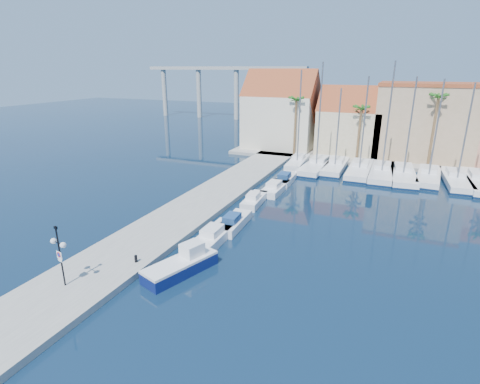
{
  "coord_description": "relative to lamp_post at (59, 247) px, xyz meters",
  "views": [
    {
      "loc": [
        9.76,
        -17.29,
        14.15
      ],
      "look_at": [
        -3.44,
        13.43,
        3.0
      ],
      "focal_mm": 28.0,
      "sensor_mm": 36.0,
      "label": 1
    }
  ],
  "objects": [
    {
      "name": "sailboat_5",
      "position": [
        20.1,
        37.77,
        -2.71
      ],
      "size": [
        3.88,
        11.66,
        13.14
      ],
      "rotation": [
        0.0,
        0.0,
        0.08
      ],
      "color": "white",
      "rests_on": "ground"
    },
    {
      "name": "motorboat_west_3",
      "position": [
        6.18,
        25.6,
        -2.78
      ],
      "size": [
        2.03,
        6.1,
        1.4
      ],
      "rotation": [
        0.0,
        0.0,
        -0.01
      ],
      "color": "white",
      "rests_on": "ground"
    },
    {
      "name": "lamp_post",
      "position": [
        0.0,
        0.0,
        0.0
      ],
      "size": [
        1.42,
        0.58,
        4.24
      ],
      "rotation": [
        0.0,
        0.0,
        -0.18
      ],
      "color": "black",
      "rests_on": "quay_west"
    },
    {
      "name": "motorboat_west_0",
      "position": [
        5.54,
        10.94,
        -2.78
      ],
      "size": [
        2.01,
        6.05,
        1.4
      ],
      "rotation": [
        0.0,
        0.0,
        0.01
      ],
      "color": "white",
      "rests_on": "ground"
    },
    {
      "name": "ground",
      "position": [
        9.33,
        2.13,
        -3.29
      ],
      "size": [
        260.0,
        260.0,
        0.0
      ],
      "primitive_type": "plane",
      "color": "black",
      "rests_on": "ground"
    },
    {
      "name": "motorboat_west_4",
      "position": [
        6.16,
        29.7,
        -2.78
      ],
      "size": [
        2.16,
        6.06,
        1.4
      ],
      "rotation": [
        0.0,
        0.0,
        0.04
      ],
      "color": "white",
      "rests_on": "ground"
    },
    {
      "name": "motorboat_west_2",
      "position": [
        5.41,
        20.6,
        -2.78
      ],
      "size": [
        1.95,
        5.19,
        1.4
      ],
      "rotation": [
        0.0,
        0.0,
        0.06
      ],
      "color": "white",
      "rests_on": "ground"
    },
    {
      "name": "viaduct",
      "position": [
        -29.74,
        84.13,
        6.96
      ],
      "size": [
        48.0,
        2.2,
        14.45
      ],
      "color": "#9E9E99",
      "rests_on": "ground"
    },
    {
      "name": "quay_west",
      "position": [
        0.33,
        15.63,
        -3.04
      ],
      "size": [
        6.0,
        77.0,
        0.5
      ],
      "primitive_type": "cube",
      "color": "gray",
      "rests_on": "ground"
    },
    {
      "name": "motorboat_west_1",
      "position": [
        5.9,
        14.06,
        -2.78
      ],
      "size": [
        1.98,
        5.47,
        1.4
      ],
      "rotation": [
        0.0,
        0.0,
        0.05
      ],
      "color": "white",
      "rests_on": "ground"
    },
    {
      "name": "palm_0",
      "position": [
        3.33,
        44.13,
        5.79
      ],
      "size": [
        2.6,
        2.6,
        10.15
      ],
      "color": "brown",
      "rests_on": "shore_north"
    },
    {
      "name": "building_0",
      "position": [
        -0.67,
        49.13,
        3.24
      ],
      "size": [
        12.3,
        9.0,
        13.5
      ],
      "color": "beige",
      "rests_on": "shore_north"
    },
    {
      "name": "sailboat_4",
      "position": [
        17.46,
        37.82,
        -2.69
      ],
      "size": [
        3.01,
        11.22,
        14.96
      ],
      "rotation": [
        0.0,
        0.0,
        0.0
      ],
      "color": "white",
      "rests_on": "ground"
    },
    {
      "name": "palm_2",
      "position": [
        23.33,
        44.13,
        6.73
      ],
      "size": [
        2.6,
        2.6,
        11.15
      ],
      "color": "brown",
      "rests_on": "shore_north"
    },
    {
      "name": "sailboat_2",
      "position": [
        11.08,
        38.66,
        -2.72
      ],
      "size": [
        2.71,
        10.14,
        11.5
      ],
      "rotation": [
        0.0,
        0.0,
        0.0
      ],
      "color": "white",
      "rests_on": "ground"
    },
    {
      "name": "sailboat_7",
      "position": [
        26.39,
        37.77,
        -2.71
      ],
      "size": [
        3.41,
        10.87,
        12.49
      ],
      "rotation": [
        0.0,
        0.0,
        0.05
      ],
      "color": "white",
      "rests_on": "ground"
    },
    {
      "name": "fishing_boat",
      "position": [
        5.81,
        5.17,
        -2.63
      ],
      "size": [
        3.65,
        5.99,
        1.99
      ],
      "rotation": [
        0.0,
        0.0,
        -0.33
      ],
      "color": "#0E1953",
      "rests_on": "ground"
    },
    {
      "name": "sailboat_3",
      "position": [
        14.51,
        38.13,
        -2.71
      ],
      "size": [
        2.94,
        11.11,
        13.13
      ],
      "rotation": [
        0.0,
        0.0,
        -0.0
      ],
      "color": "white",
      "rests_on": "ground"
    },
    {
      "name": "building_1",
      "position": [
        11.33,
        49.13,
        2.01
      ],
      "size": [
        10.3,
        8.0,
        11.0
      ],
      "color": "#C4B48A",
      "rests_on": "shore_north"
    },
    {
      "name": "sailboat_8",
      "position": [
        29.04,
        37.84,
        -2.72
      ],
      "size": [
        3.34,
        12.07,
        13.6
      ],
      "rotation": [
        0.0,
        0.0,
        0.01
      ],
      "color": "white",
      "rests_on": "ground"
    },
    {
      "name": "sailboat_0",
      "position": [
        5.43,
        38.71,
        -2.65
      ],
      "size": [
        2.76,
        8.7,
        13.85
      ],
      "rotation": [
        0.0,
        0.0,
        0.06
      ],
      "color": "white",
      "rests_on": "ground"
    },
    {
      "name": "building_2",
      "position": [
        22.33,
        50.13,
        2.97
      ],
      "size": [
        14.2,
        10.2,
        11.5
      ],
      "color": "tan",
      "rests_on": "shore_north"
    },
    {
      "name": "sailboat_6",
      "position": [
        23.26,
        38.16,
        -2.7
      ],
      "size": [
        3.57,
        10.49,
        12.88
      ],
      "rotation": [
        0.0,
        0.0,
        -0.08
      ],
      "color": "white",
      "rests_on": "ground"
    },
    {
      "name": "palm_1",
      "position": [
        13.33,
        44.13,
        4.85
      ],
      "size": [
        2.6,
        2.6,
        9.15
      ],
      "color": "brown",
      "rests_on": "shore_north"
    },
    {
      "name": "sailboat_1",
      "position": [
        8.56,
        38.05,
        -2.69
      ],
      "size": [
        3.72,
        11.57,
        14.89
      ],
      "rotation": [
        0.0,
        0.0,
        -0.06
      ],
      "color": "white",
      "rests_on": "ground"
    },
    {
      "name": "shore_north",
      "position": [
        19.33,
        50.13,
        -3.04
      ],
      "size": [
        54.0,
        16.0,
        0.5
      ],
      "primitive_type": "cube",
      "color": "gray",
      "rests_on": "ground"
    },
    {
      "name": "bollard",
      "position": [
        2.34,
        4.38,
        -2.51
      ],
      "size": [
        0.22,
        0.22,
        0.54
      ],
      "primitive_type": "cylinder",
      "color": "black",
      "rests_on": "quay_west"
    }
  ]
}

